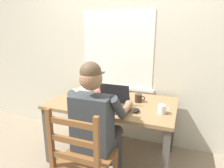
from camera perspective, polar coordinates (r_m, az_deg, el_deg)
ground_plane at (r=2.56m, az=0.18°, el=-19.99°), size 8.00×8.00×0.00m
back_wall at (r=2.57m, az=4.14°, el=11.14°), size 6.00×0.08×2.60m
desk at (r=2.27m, az=0.19°, el=-7.12°), size 1.39×0.83×0.70m
seated_person at (r=1.81m, az=-4.27°, el=-10.77°), size 0.50×0.60×1.25m
wooden_chair at (r=1.72m, az=-8.37°, el=-21.27°), size 0.42×0.42×0.94m
laptop at (r=2.05m, az=-0.07°, el=-5.36°), size 0.33×0.28×0.23m
computer_mouse at (r=1.96m, az=7.09°, el=-7.66°), size 0.06×0.10×0.03m
coffee_mug_white at (r=1.97m, az=14.29°, el=-7.13°), size 0.11×0.07×0.09m
coffee_mug_dark at (r=2.22m, az=7.72°, el=-4.09°), size 0.12×0.08×0.09m
coffee_mug_spare at (r=2.32m, az=2.70°, el=-2.99°), size 0.11×0.07×0.10m
book_stack_main at (r=2.41m, az=-2.74°, el=-2.79°), size 0.20×0.14×0.06m
book_stack_side at (r=2.56m, az=-7.55°, el=-1.68°), size 0.20×0.16×0.06m
paper_pile_near_laptop at (r=2.63m, az=-9.69°, el=-2.09°), size 0.25×0.20×0.01m
paper_pile_back_corner at (r=2.11m, az=-4.75°, el=-6.27°), size 0.23×0.21×0.01m
landscape_photo_print at (r=2.27m, az=-7.93°, el=-4.91°), size 0.15×0.13×0.00m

